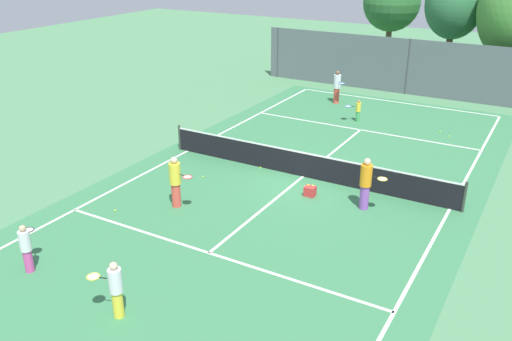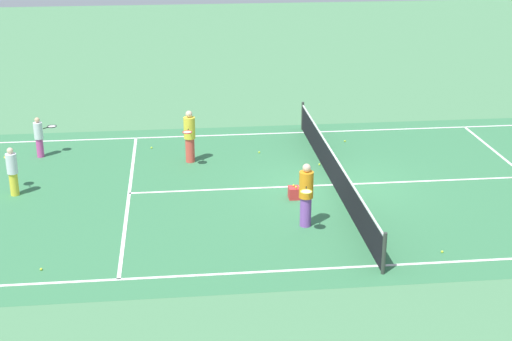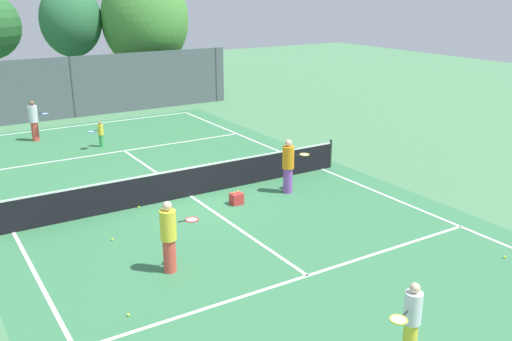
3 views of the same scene
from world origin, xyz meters
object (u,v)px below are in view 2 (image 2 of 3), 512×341
player_4 (39,137)px  tennis_ball_2 (41,269)px  tennis_ball_1 (442,252)px  tennis_ball_6 (152,148)px  player_2 (12,171)px  tennis_ball_0 (259,152)px  tennis_ball_7 (319,164)px  player_3 (190,136)px  tennis_ball_8 (345,141)px  player_1 (306,194)px  ball_crate (294,193)px

player_4 → tennis_ball_2: (8.58, 1.29, -0.71)m
tennis_ball_1 → tennis_ball_6: same height
player_2 → tennis_ball_0: 8.48m
tennis_ball_2 → tennis_ball_7: same height
player_4 → tennis_ball_1: size_ratio=21.71×
player_3 → tennis_ball_2: bearing=-27.4°
tennis_ball_1 → tennis_ball_6: size_ratio=1.00×
tennis_ball_1 → tennis_ball_8: bearing=-176.8°
player_1 → tennis_ball_6: (-7.17, -4.39, -0.91)m
player_4 → tennis_ball_0: 7.67m
player_2 → player_1: bearing=69.2°
player_2 → tennis_ball_7: 9.92m
tennis_ball_0 → tennis_ball_7: 2.40m
player_1 → tennis_ball_1: (2.03, 3.23, -0.91)m
player_1 → tennis_ball_6: 8.46m
ball_crate → tennis_ball_1: bearing=38.7°
player_1 → player_2: size_ratio=1.20×
tennis_ball_0 → tennis_ball_6: bearing=-103.7°
player_3 → tennis_ball_8: player_3 is taller
player_2 → player_4: bearing=175.8°
ball_crate → tennis_ball_0: ball_crate is taller
tennis_ball_7 → player_2: bearing=-80.9°
ball_crate → tennis_ball_6: (-5.17, -4.38, -0.15)m
player_1 → ball_crate: size_ratio=4.31×
player_4 → ball_crate: bearing=60.1°
player_3 → ball_crate: 4.77m
player_1 → tennis_ball_1: bearing=57.8°
player_3 → ball_crate: (3.61, 3.02, -0.75)m
tennis_ball_0 → tennis_ball_2: size_ratio=1.00×
player_3 → player_4: player_3 is taller
tennis_ball_6 → tennis_ball_7: bearing=67.1°
tennis_ball_6 → tennis_ball_8: (0.02, 7.11, 0.00)m
player_3 → player_1: bearing=28.4°
tennis_ball_2 → tennis_ball_1: bearing=89.1°
player_3 → player_4: bearing=-102.0°
player_2 → tennis_ball_0: bearing=111.1°
player_4 → tennis_ball_8: size_ratio=21.71×
tennis_ball_7 → tennis_ball_8: (-2.38, 1.41, 0.00)m
player_2 → tennis_ball_1: (5.25, 11.69, -0.76)m
tennis_ball_1 → tennis_ball_6: 11.95m
player_4 → tennis_ball_2: 8.71m
ball_crate → tennis_ball_0: bearing=-172.3°
ball_crate → tennis_ball_0: 4.29m
ball_crate → tennis_ball_6: ball_crate is taller
tennis_ball_0 → tennis_ball_7: size_ratio=1.00×
tennis_ball_6 → player_1: bearing=31.4°
tennis_ball_0 → player_2: bearing=-68.9°
player_4 → player_3: bearing=78.0°
player_1 → ball_crate: (-2.00, -0.01, -0.76)m
player_4 → tennis_ball_0: player_4 is taller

